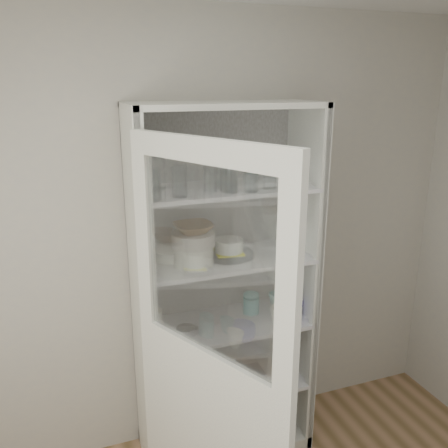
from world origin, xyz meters
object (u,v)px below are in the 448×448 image
object	(u,v)px
goblet_3	(268,166)
tin_box	(247,376)
goblet_1	(221,168)
glass_platter	(229,254)
cream_bowl	(193,239)
teal_jar	(251,304)
terracotta_bowl	(193,228)
mug_teal	(276,300)
yellow_trivet	(229,252)
pantry_cabinet	(220,304)
white_ramekin	(229,245)
plate_stack_front	(194,255)
measuring_cups	(186,331)
plate_stack_back	(172,253)
goblet_0	(158,171)
goblet_2	(217,169)
cream_dish	(221,380)
cupboard_door	(208,396)
white_canister	(153,321)
grey_bowl_stack	(288,236)
mug_blue	(291,306)
mug_white	(278,315)

from	to	relation	value
goblet_3	tin_box	size ratio (longest dim) A/B	0.77
goblet_1	glass_platter	bearing A→B (deg)	-74.34
cream_bowl	teal_jar	size ratio (longest dim) A/B	1.94
terracotta_bowl	tin_box	xyz separation A→B (m)	(0.32, 0.02, -0.98)
mug_teal	yellow_trivet	bearing A→B (deg)	-171.32
pantry_cabinet	goblet_1	size ratio (longest dim) A/B	11.88
goblet_3	white_ramekin	distance (m)	0.51
plate_stack_front	measuring_cups	size ratio (longest dim) A/B	1.98
goblet_1	plate_stack_back	distance (m)	0.54
yellow_trivet	pantry_cabinet	bearing A→B (deg)	123.62
goblet_0	goblet_2	distance (m)	0.34
teal_jar	cream_dish	size ratio (longest dim) A/B	0.49
cupboard_door	tin_box	bearing A→B (deg)	117.56
terracotta_bowl	teal_jar	size ratio (longest dim) A/B	1.73
cream_bowl	glass_platter	xyz separation A→B (m)	(0.23, 0.07, -0.14)
goblet_3	white_canister	size ratio (longest dim) A/B	1.24
cream_bowl	yellow_trivet	world-z (taller)	cream_bowl
white_ramekin	measuring_cups	xyz separation A→B (m)	(-0.28, -0.08, -0.44)
pantry_cabinet	plate_stack_front	size ratio (longest dim) A/B	10.13
grey_bowl_stack	tin_box	xyz separation A→B (m)	(-0.28, -0.07, -0.84)
glass_platter	yellow_trivet	size ratio (longest dim) A/B	1.93
mug_blue	cream_dish	size ratio (longest dim) A/B	0.57
glass_platter	grey_bowl_stack	xyz separation A→B (m)	(0.38, 0.01, 0.06)
goblet_2	yellow_trivet	xyz separation A→B (m)	(0.03, -0.10, -0.45)
grey_bowl_stack	tin_box	world-z (taller)	grey_bowl_stack
teal_jar	measuring_cups	size ratio (longest dim) A/B	1.12
white_ramekin	white_canister	world-z (taller)	white_ramekin
cupboard_door	mug_blue	bearing A→B (deg)	103.08
mug_teal	mug_white	size ratio (longest dim) A/B	0.92
pantry_cabinet	plate_stack_back	xyz separation A→B (m)	(-0.27, 0.03, 0.35)
measuring_cups	cream_dish	xyz separation A→B (m)	(0.21, 0.03, -0.38)
cupboard_door	cream_dish	xyz separation A→B (m)	(0.27, 0.59, -0.37)
goblet_0	mug_blue	xyz separation A→B (m)	(0.75, -0.12, -0.84)
glass_platter	yellow_trivet	distance (m)	0.01
goblet_3	plate_stack_front	size ratio (longest dim) A/B	0.76
grey_bowl_stack	goblet_1	bearing A→B (deg)	172.25
yellow_trivet	white_ramekin	size ratio (longest dim) A/B	0.94
teal_jar	measuring_cups	bearing A→B (deg)	-165.34
goblet_0	measuring_cups	distance (m)	0.89
teal_jar	cream_dish	bearing A→B (deg)	-158.75
pantry_cabinet	white_ramekin	bearing A→B (deg)	-56.38
plate_stack_front	mug_blue	xyz separation A→B (m)	(0.60, 0.01, -0.40)
plate_stack_back	cream_dish	size ratio (longest dim) A/B	0.93
white_ramekin	mug_white	xyz separation A→B (m)	(0.26, -0.13, -0.41)
goblet_2	grey_bowl_stack	world-z (taller)	goblet_2
plate_stack_back	white_ramekin	bearing A→B (deg)	-14.00
goblet_2	goblet_3	size ratio (longest dim) A/B	0.97
cupboard_door	white_ramekin	distance (m)	0.85
mug_blue	teal_jar	size ratio (longest dim) A/B	1.15
plate_stack_back	cream_bowl	xyz separation A→B (m)	(0.08, -0.15, 0.12)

